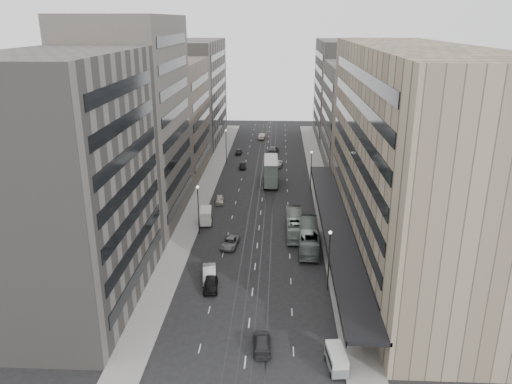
% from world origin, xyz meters
% --- Properties ---
extents(ground, '(220.00, 220.00, 0.00)m').
position_xyz_m(ground, '(0.00, 0.00, 0.00)').
color(ground, black).
rests_on(ground, ground).
extents(sidewalk_right, '(4.00, 125.00, 0.15)m').
position_xyz_m(sidewalk_right, '(12.00, 37.50, 0.07)').
color(sidewalk_right, gray).
rests_on(sidewalk_right, ground).
extents(sidewalk_left, '(4.00, 125.00, 0.15)m').
position_xyz_m(sidewalk_left, '(-12.00, 37.50, 0.07)').
color(sidewalk_left, gray).
rests_on(sidewalk_left, ground).
extents(department_store, '(19.20, 60.00, 30.00)m').
position_xyz_m(department_store, '(21.45, 8.00, 14.95)').
color(department_store, gray).
rests_on(department_store, ground).
extents(building_right_mid, '(15.00, 28.00, 24.00)m').
position_xyz_m(building_right_mid, '(21.50, 52.00, 12.00)').
color(building_right_mid, '#4F4B44').
rests_on(building_right_mid, ground).
extents(building_right_far, '(15.00, 32.00, 28.00)m').
position_xyz_m(building_right_far, '(21.50, 82.00, 14.00)').
color(building_right_far, '#5C5752').
rests_on(building_right_far, ground).
extents(building_left_a, '(15.00, 28.00, 30.00)m').
position_xyz_m(building_left_a, '(-21.50, -8.00, 15.00)').
color(building_left_a, '#5C5752').
rests_on(building_left_a, ground).
extents(building_left_b, '(15.00, 26.00, 34.00)m').
position_xyz_m(building_left_b, '(-21.50, 19.00, 17.00)').
color(building_left_b, '#4F4B44').
rests_on(building_left_b, ground).
extents(building_left_c, '(15.00, 28.00, 25.00)m').
position_xyz_m(building_left_c, '(-21.50, 46.00, 12.50)').
color(building_left_c, '#695C51').
rests_on(building_left_c, ground).
extents(building_left_d, '(15.00, 38.00, 28.00)m').
position_xyz_m(building_left_d, '(-21.50, 79.00, 14.00)').
color(building_left_d, '#5C5752').
rests_on(building_left_d, ground).
extents(lamp_right_near, '(0.44, 0.44, 8.32)m').
position_xyz_m(lamp_right_near, '(9.70, -5.00, 5.20)').
color(lamp_right_near, '#262628').
rests_on(lamp_right_near, ground).
extents(lamp_right_far, '(0.44, 0.44, 8.32)m').
position_xyz_m(lamp_right_far, '(9.70, 35.00, 5.20)').
color(lamp_right_far, '#262628').
rests_on(lamp_right_far, ground).
extents(lamp_left_near, '(0.44, 0.44, 8.32)m').
position_xyz_m(lamp_left_near, '(-9.70, 12.00, 5.20)').
color(lamp_left_near, '#262628').
rests_on(lamp_left_near, ground).
extents(lamp_left_far, '(0.44, 0.44, 8.32)m').
position_xyz_m(lamp_left_far, '(-9.70, 55.00, 5.20)').
color(lamp_left_far, '#262628').
rests_on(lamp_left_far, ground).
extents(bus_near, '(3.29, 12.38, 3.42)m').
position_xyz_m(bus_near, '(7.88, 7.82, 1.71)').
color(bus_near, slate).
rests_on(bus_near, ground).
extents(bus_far, '(2.74, 11.46, 3.19)m').
position_xyz_m(bus_far, '(5.89, 12.93, 1.59)').
color(bus_far, '#95A19A').
rests_on(bus_far, ground).
extents(double_decker, '(3.29, 10.10, 5.49)m').
position_xyz_m(double_decker, '(1.50, 38.87, 2.96)').
color(double_decker, slate).
rests_on(double_decker, ground).
extents(vw_microbus, '(2.15, 4.08, 2.11)m').
position_xyz_m(vw_microbus, '(9.20, -20.55, 1.18)').
color(vw_microbus, slate).
rests_on(vw_microbus, ground).
extents(panel_van, '(2.47, 4.40, 2.65)m').
position_xyz_m(panel_van, '(-9.20, 16.40, 1.46)').
color(panel_van, silver).
rests_on(panel_van, ground).
extents(sedan_0, '(2.26, 4.76, 1.57)m').
position_xyz_m(sedan_0, '(-5.45, -5.56, 0.79)').
color(sedan_0, black).
rests_on(sedan_0, ground).
extents(sedan_1, '(2.40, 5.14, 1.63)m').
position_xyz_m(sedan_1, '(-6.00, -2.82, 0.82)').
color(sedan_1, beige).
rests_on(sedan_1, ground).
extents(sedan_2, '(2.83, 5.22, 1.39)m').
position_xyz_m(sedan_2, '(-4.20, 7.35, 0.69)').
color(sedan_2, slate).
rests_on(sedan_2, ground).
extents(sedan_3, '(2.24, 4.96, 1.41)m').
position_xyz_m(sedan_3, '(1.62, -17.66, 0.71)').
color(sedan_3, '#29282B').
rests_on(sedan_3, ground).
extents(sedan_4, '(2.02, 4.12, 1.35)m').
position_xyz_m(sedan_4, '(-8.08, 26.69, 0.68)').
color(sedan_4, beige).
rests_on(sedan_4, ground).
extents(sedan_5, '(1.72, 4.18, 1.35)m').
position_xyz_m(sedan_5, '(-5.37, 50.49, 0.67)').
color(sedan_5, black).
rests_on(sedan_5, ground).
extents(sedan_6, '(2.92, 5.51, 1.48)m').
position_xyz_m(sedan_6, '(2.80, 52.82, 0.74)').
color(sedan_6, silver).
rests_on(sedan_6, ground).
extents(sedan_7, '(3.16, 6.19, 1.72)m').
position_xyz_m(sedan_7, '(1.61, 65.50, 0.86)').
color(sedan_7, '#555658').
rests_on(sedan_7, ground).
extents(sedan_8, '(1.58, 3.88, 1.32)m').
position_xyz_m(sedan_8, '(-7.35, 63.66, 0.66)').
color(sedan_8, black).
rests_on(sedan_8, ground).
extents(sedan_9, '(2.40, 5.19, 1.65)m').
position_xyz_m(sedan_9, '(-1.77, 81.73, 0.82)').
color(sedan_9, beige).
rests_on(sedan_9, ground).
extents(pedestrian, '(0.63, 0.41, 1.72)m').
position_xyz_m(pedestrian, '(13.40, -6.28, 1.01)').
color(pedestrian, black).
rests_on(pedestrian, sidewalk_right).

